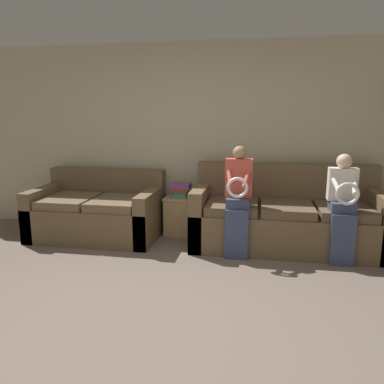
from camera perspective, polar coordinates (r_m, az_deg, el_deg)
ground_plane at (r=3.02m, az=-7.42°, el=-20.26°), size 14.00×14.00×0.00m
wall_back at (r=5.16m, az=1.06°, el=8.07°), size 7.90×0.06×2.55m
couch_main at (r=4.73m, az=14.03°, el=-3.99°), size 2.25×0.93×0.99m
couch_side at (r=5.16m, az=-14.06°, el=-3.09°), size 1.63×0.99×0.86m
child_left_seated at (r=4.26m, az=7.03°, el=-0.80°), size 0.31×0.37×1.26m
child_right_seated at (r=4.36m, az=21.98°, el=-1.71°), size 0.31×0.37×1.19m
side_shelf at (r=5.11m, az=-1.63°, el=-3.47°), size 0.43×0.42×0.51m
book_stack at (r=5.03m, az=-1.63°, el=0.28°), size 0.25×0.31×0.18m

